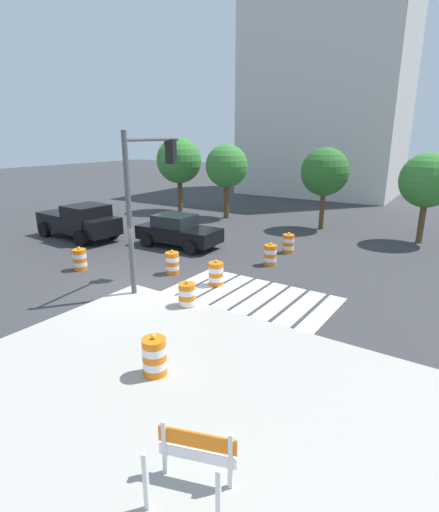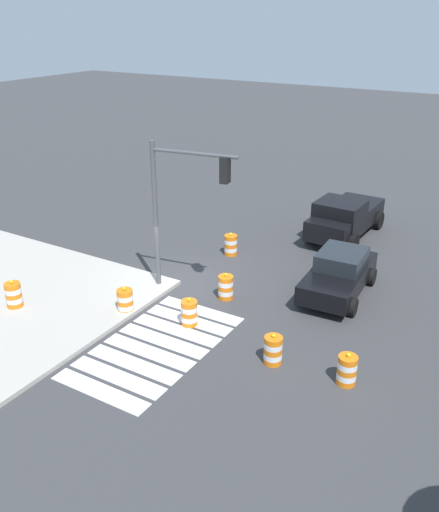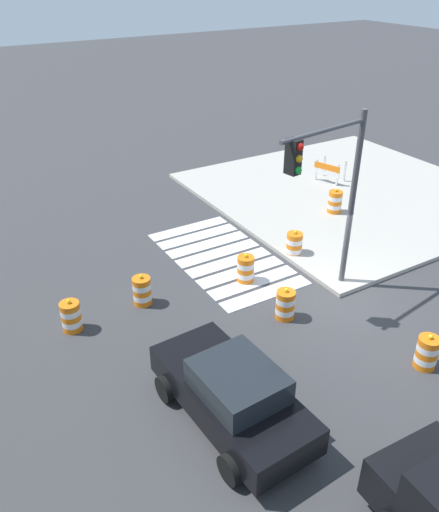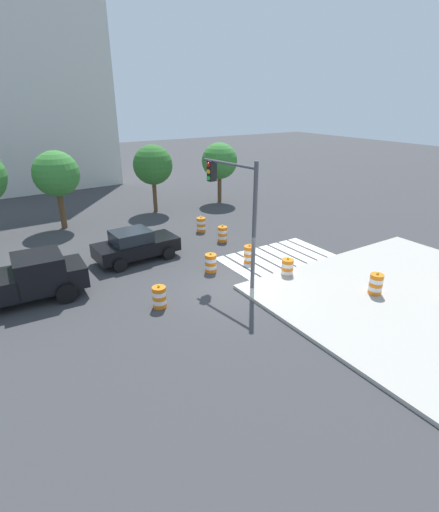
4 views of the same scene
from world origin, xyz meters
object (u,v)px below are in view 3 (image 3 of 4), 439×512
at_px(construction_barricade, 328,170).
at_px(traffic_light_pole, 331,179).
at_px(sports_car, 233,393).
at_px(traffic_barrel_far_curb, 71,316).
at_px(traffic_barrel_near_corner, 285,305).
at_px(traffic_barrel_on_sidewalk, 335,202).
at_px(traffic_barrel_median_far, 294,245).
at_px(traffic_barrel_median_near, 427,352).
at_px(traffic_barrel_lane_center, 142,291).
at_px(traffic_barrel_crosswalk_end, 246,269).

bearing_deg(construction_barricade, traffic_light_pole, 137.21).
bearing_deg(sports_car, construction_barricade, -49.29).
height_order(traffic_barrel_far_curb, traffic_light_pole, traffic_light_pole).
relative_size(traffic_barrel_near_corner, traffic_barrel_on_sidewalk, 1.00).
xyz_separation_m(traffic_barrel_median_far, construction_barricade, (4.51, -5.49, 0.27)).
bearing_deg(traffic_barrel_near_corner, traffic_barrel_on_sidewalk, -52.54).
bearing_deg(traffic_light_pole, traffic_barrel_median_near, -175.98).
height_order(traffic_barrel_median_near, traffic_barrel_lane_center, same).
height_order(construction_barricade, traffic_light_pole, traffic_light_pole).
bearing_deg(traffic_light_pole, traffic_barrel_on_sidewalk, -46.17).
bearing_deg(sports_car, traffic_barrel_crosswalk_end, -36.30).
xyz_separation_m(sports_car, construction_barricade, (9.78, -11.37, -0.09)).
height_order(traffic_barrel_near_corner, traffic_barrel_lane_center, same).
bearing_deg(traffic_barrel_near_corner, sports_car, 126.53).
height_order(traffic_barrel_median_near, traffic_light_pole, traffic_light_pole).
bearing_deg(traffic_barrel_far_curb, construction_barricade, -71.12).
distance_m(sports_car, traffic_barrel_crosswalk_end, 5.94).
height_order(traffic_barrel_near_corner, traffic_barrel_median_far, same).
height_order(traffic_barrel_crosswalk_end, traffic_barrel_lane_center, same).
bearing_deg(traffic_barrel_crosswalk_end, traffic_barrel_near_corner, 177.30).
bearing_deg(traffic_barrel_crosswalk_end, traffic_barrel_median_far, -78.42).
bearing_deg(traffic_barrel_lane_center, traffic_barrel_median_far, -90.69).
bearing_deg(traffic_barrel_on_sidewalk, construction_barricade, -36.55).
relative_size(traffic_barrel_far_curb, traffic_light_pole, 0.19).
bearing_deg(traffic_barrel_median_far, traffic_barrel_median_near, 174.15).
bearing_deg(traffic_barrel_median_near, traffic_barrel_near_corner, 27.17).
bearing_deg(traffic_barrel_on_sidewalk, traffic_barrel_crosswalk_end, 111.59).
xyz_separation_m(sports_car, traffic_light_pole, (2.86, -4.96, 3.10)).
bearing_deg(traffic_barrel_lane_center, sports_car, 178.69).
distance_m(traffic_barrel_near_corner, construction_barricade, 10.78).
xyz_separation_m(traffic_barrel_median_far, traffic_light_pole, (-2.41, 0.92, 3.46)).
bearing_deg(traffic_barrel_median_near, sports_car, 78.83).
bearing_deg(sports_car, traffic_barrel_near_corner, -53.47).
bearing_deg(sports_car, traffic_barrel_on_sidewalk, -52.87).
height_order(sports_car, traffic_barrel_far_curb, sports_car).
height_order(traffic_barrel_crosswalk_end, traffic_barrel_on_sidewalk, traffic_barrel_on_sidewalk).
height_order(traffic_barrel_near_corner, traffic_barrel_crosswalk_end, same).
xyz_separation_m(traffic_barrel_far_curb, traffic_light_pole, (-2.31, -7.07, 3.46)).
distance_m(sports_car, traffic_light_pole, 6.51).
relative_size(sports_car, traffic_barrel_far_curb, 4.30).
height_order(traffic_barrel_median_near, traffic_barrel_median_far, same).
bearing_deg(traffic_barrel_crosswalk_end, sports_car, 143.70).
bearing_deg(traffic_barrel_far_curb, traffic_barrel_crosswalk_end, -93.94).
relative_size(construction_barricade, traffic_light_pole, 0.26).
bearing_deg(traffic_barrel_far_curb, traffic_light_pole, -108.11).
relative_size(sports_car, traffic_barrel_on_sidewalk, 4.30).
height_order(traffic_barrel_crosswalk_end, traffic_light_pole, traffic_light_pole).
relative_size(sports_car, traffic_barrel_median_far, 4.30).
height_order(sports_car, traffic_barrel_lane_center, sports_car).
relative_size(traffic_barrel_median_near, construction_barricade, 0.72).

